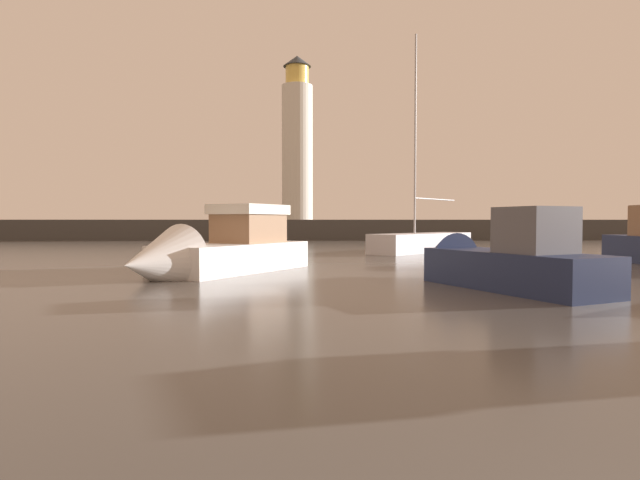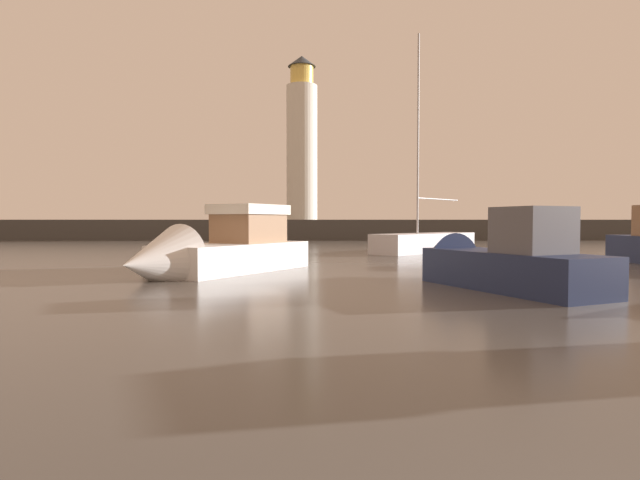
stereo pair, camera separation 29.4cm
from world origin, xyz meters
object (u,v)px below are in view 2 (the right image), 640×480
object	(u,v)px
motorboat_1	(212,252)
motorboat_2	(488,262)
lighthouse	(302,143)
sailboat_moored	(425,242)

from	to	relation	value
motorboat_1	motorboat_2	distance (m)	9.51
lighthouse	motorboat_2	distance (m)	41.05
motorboat_2	sailboat_moored	size ratio (longest dim) A/B	0.54
motorboat_1	sailboat_moored	distance (m)	16.86
lighthouse	motorboat_1	size ratio (longest dim) A/B	2.03
lighthouse	sailboat_moored	size ratio (longest dim) A/B	1.30
motorboat_1	sailboat_moored	xyz separation A→B (m)	(10.66, 13.06, -0.16)
lighthouse	sailboat_moored	xyz separation A→B (m)	(8.01, -22.68, -9.55)
motorboat_1	lighthouse	bearing A→B (deg)	85.76
motorboat_2	motorboat_1	bearing A→B (deg)	156.86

